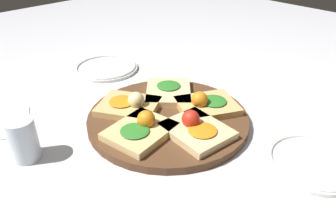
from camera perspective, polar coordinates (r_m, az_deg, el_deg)
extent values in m
plane|color=silver|center=(0.90, 0.00, -1.70)|extent=(3.00, 3.00, 0.00)
cylinder|color=#51331E|center=(0.90, 0.00, -1.11)|extent=(0.44, 0.44, 0.02)
cube|color=tan|center=(0.92, -6.89, 1.00)|extent=(0.20, 0.19, 0.02)
ellipsoid|color=orange|center=(0.92, -8.09, 1.86)|extent=(0.10, 0.10, 0.01)
sphere|color=beige|center=(0.90, -5.58, 2.08)|extent=(0.05, 0.05, 0.05)
cube|color=#DBB775|center=(0.81, -4.85, -3.37)|extent=(0.15, 0.18, 0.02)
ellipsoid|color=#2D7A28|center=(0.79, -5.82, -3.26)|extent=(0.08, 0.08, 0.01)
sphere|color=orange|center=(0.81, -3.83, -1.27)|extent=(0.05, 0.05, 0.05)
cube|color=#E5C689|center=(0.81, 5.03, -3.29)|extent=(0.17, 0.15, 0.02)
ellipsoid|color=orange|center=(0.79, 6.04, -3.16)|extent=(0.08, 0.08, 0.01)
sphere|color=red|center=(0.81, 3.97, -1.21)|extent=(0.05, 0.05, 0.05)
cube|color=tan|center=(0.92, 6.83, 1.08)|extent=(0.19, 0.20, 0.02)
ellipsoid|color=#2D7A28|center=(0.92, 8.01, 1.95)|extent=(0.10, 0.10, 0.01)
sphere|color=orange|center=(0.90, 5.53, 2.14)|extent=(0.05, 0.05, 0.05)
cube|color=#E5C689|center=(0.98, 0.07, 3.47)|extent=(0.20, 0.20, 0.02)
ellipsoid|color=#2D7A28|center=(1.00, 0.08, 4.65)|extent=(0.10, 0.10, 0.01)
cylinder|color=white|center=(1.23, -10.71, 7.48)|extent=(0.23, 0.23, 0.01)
torus|color=white|center=(1.23, -10.74, 7.78)|extent=(0.22, 0.22, 0.01)
cylinder|color=white|center=(0.82, 23.96, -8.10)|extent=(0.21, 0.21, 0.01)
torus|color=white|center=(0.82, 24.06, -7.71)|extent=(0.20, 0.20, 0.01)
cylinder|color=silver|center=(0.81, -23.94, -4.41)|extent=(0.07, 0.07, 0.10)
cube|color=white|center=(0.99, -26.57, -1.81)|extent=(0.19, 0.17, 0.01)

